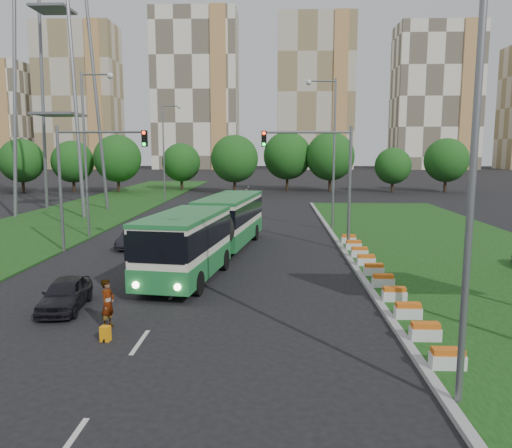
{
  "coord_description": "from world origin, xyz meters",
  "views": [
    {
      "loc": [
        1.57,
        -22.11,
        6.53
      ],
      "look_at": [
        0.61,
        4.11,
        2.6
      ],
      "focal_mm": 35.0,
      "sensor_mm": 36.0,
      "label": 1
    }
  ],
  "objects_px": {
    "traffic_mast_median": "(325,168)",
    "car_left_far": "(135,238)",
    "shopping_trolley": "(105,334)",
    "car_left_near": "(65,294)",
    "traffic_mast_left": "(85,168)",
    "pedestrian": "(108,304)",
    "articulated_bus": "(211,229)"
  },
  "relations": [
    {
      "from": "traffic_mast_median",
      "to": "car_left_far",
      "type": "distance_m",
      "value": 13.37
    },
    {
      "from": "shopping_trolley",
      "to": "car_left_far",
      "type": "bearing_deg",
      "value": 111.84
    },
    {
      "from": "car_left_near",
      "to": "shopping_trolley",
      "type": "height_order",
      "value": "car_left_near"
    },
    {
      "from": "traffic_mast_median",
      "to": "traffic_mast_left",
      "type": "bearing_deg",
      "value": -176.23
    },
    {
      "from": "traffic_mast_median",
      "to": "traffic_mast_left",
      "type": "height_order",
      "value": "same"
    },
    {
      "from": "car_left_near",
      "to": "car_left_far",
      "type": "distance_m",
      "value": 13.1
    },
    {
      "from": "traffic_mast_median",
      "to": "traffic_mast_left",
      "type": "relative_size",
      "value": 1.0
    },
    {
      "from": "traffic_mast_median",
      "to": "car_left_far",
      "type": "bearing_deg",
      "value": 177.74
    },
    {
      "from": "car_left_near",
      "to": "traffic_mast_left",
      "type": "bearing_deg",
      "value": 99.74
    },
    {
      "from": "traffic_mast_left",
      "to": "car_left_near",
      "type": "distance_m",
      "value": 12.95
    },
    {
      "from": "pedestrian",
      "to": "shopping_trolley",
      "type": "relative_size",
      "value": 3.42
    },
    {
      "from": "car_left_near",
      "to": "car_left_far",
      "type": "xyz_separation_m",
      "value": [
        -0.73,
        13.08,
        0.0
      ]
    },
    {
      "from": "car_left_far",
      "to": "pedestrian",
      "type": "height_order",
      "value": "pedestrian"
    },
    {
      "from": "traffic_mast_left",
      "to": "shopping_trolley",
      "type": "xyz_separation_m",
      "value": [
        6.17,
        -14.95,
        -5.09
      ]
    },
    {
      "from": "traffic_mast_median",
      "to": "articulated_bus",
      "type": "relative_size",
      "value": 0.44
    },
    {
      "from": "traffic_mast_left",
      "to": "car_left_far",
      "type": "relative_size",
      "value": 2.01
    },
    {
      "from": "traffic_mast_median",
      "to": "car_left_near",
      "type": "xyz_separation_m",
      "value": [
        -11.78,
        -12.58,
        -4.7
      ]
    },
    {
      "from": "pedestrian",
      "to": "shopping_trolley",
      "type": "distance_m",
      "value": 1.51
    },
    {
      "from": "articulated_bus",
      "to": "pedestrian",
      "type": "bearing_deg",
      "value": -93.09
    },
    {
      "from": "car_left_far",
      "to": "shopping_trolley",
      "type": "xyz_separation_m",
      "value": [
        3.53,
        -16.44,
        -0.39
      ]
    },
    {
      "from": "traffic_mast_left",
      "to": "pedestrian",
      "type": "bearing_deg",
      "value": -66.78
    },
    {
      "from": "articulated_bus",
      "to": "shopping_trolley",
      "type": "height_order",
      "value": "articulated_bus"
    },
    {
      "from": "traffic_mast_median",
      "to": "pedestrian",
      "type": "bearing_deg",
      "value": -122.5
    },
    {
      "from": "articulated_bus",
      "to": "pedestrian",
      "type": "xyz_separation_m",
      "value": [
        -2.36,
        -11.69,
        -0.91
      ]
    },
    {
      "from": "articulated_bus",
      "to": "car_left_near",
      "type": "bearing_deg",
      "value": -108.24
    },
    {
      "from": "car_left_near",
      "to": "car_left_far",
      "type": "bearing_deg",
      "value": 86.68
    },
    {
      "from": "pedestrian",
      "to": "articulated_bus",
      "type": "bearing_deg",
      "value": 2.3
    },
    {
      "from": "car_left_far",
      "to": "car_left_near",
      "type": "bearing_deg",
      "value": -81.73
    },
    {
      "from": "traffic_mast_left",
      "to": "articulated_bus",
      "type": "bearing_deg",
      "value": -13.26
    },
    {
      "from": "car_left_far",
      "to": "traffic_mast_median",
      "type": "bearing_deg",
      "value": 2.81
    },
    {
      "from": "traffic_mast_left",
      "to": "pedestrian",
      "type": "xyz_separation_m",
      "value": [
        5.84,
        -13.62,
        -4.44
      ]
    },
    {
      "from": "pedestrian",
      "to": "traffic_mast_median",
      "type": "bearing_deg",
      "value": -18.8
    }
  ]
}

